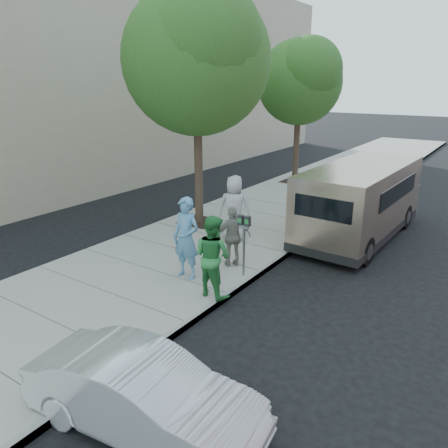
{
  "coord_description": "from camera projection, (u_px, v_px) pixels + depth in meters",
  "views": [
    {
      "loc": [
        6.42,
        -9.0,
        4.78
      ],
      "look_at": [
        0.16,
        0.26,
        1.1
      ],
      "focal_mm": 35.0,
      "sensor_mm": 36.0,
      "label": 1
    }
  ],
  "objects": [
    {
      "name": "curb_face",
      "position": [
        259.0,
        273.0,
        11.2
      ],
      "size": [
        0.12,
        60.0,
        0.16
      ],
      "primitive_type": "cube",
      "color": "gray",
      "rests_on": "ground"
    },
    {
      "name": "sedan",
      "position": [
        143.0,
        394.0,
        6.13
      ],
      "size": [
        3.69,
        1.7,
        1.17
      ],
      "primitive_type": "imported",
      "rotation": [
        0.0,
        0.0,
        1.7
      ],
      "color": "silver",
      "rests_on": "ground"
    },
    {
      "name": "tree_far",
      "position": [
        301.0,
        78.0,
        19.54
      ],
      "size": [
        3.92,
        3.8,
        6.49
      ],
      "color": "black",
      "rests_on": "sidewalk"
    },
    {
      "name": "person_striped_polo",
      "position": [
        233.0,
        237.0,
        11.25
      ],
      "size": [
        0.93,
        0.95,
        1.6
      ],
      "primitive_type": "imported",
      "rotation": [
        0.0,
        0.0,
        3.96
      ],
      "color": "gray",
      "rests_on": "sidewalk"
    },
    {
      "name": "ground",
      "position": [
        214.0,
        263.0,
        11.99
      ],
      "size": [
        120.0,
        120.0,
        0.0
      ],
      "primitive_type": "plane",
      "color": "black",
      "rests_on": "ground"
    },
    {
      "name": "parking_meter",
      "position": [
        244.0,
        233.0,
        10.54
      ],
      "size": [
        0.33,
        0.13,
        1.57
      ],
      "rotation": [
        0.0,
        0.0,
        0.06
      ],
      "color": "gray",
      "rests_on": "sidewalk"
    },
    {
      "name": "tree_near",
      "position": [
        198.0,
        54.0,
        13.35
      ],
      "size": [
        4.62,
        4.6,
        7.53
      ],
      "color": "black",
      "rests_on": "sidewalk"
    },
    {
      "name": "sidewalk",
      "position": [
        185.0,
        253.0,
        12.5
      ],
      "size": [
        5.0,
        60.0,
        0.15
      ],
      "primitive_type": "cube",
      "color": "gray",
      "rests_on": "ground"
    },
    {
      "name": "van",
      "position": [
        361.0,
        200.0,
        13.66
      ],
      "size": [
        2.34,
        6.36,
        2.33
      ],
      "rotation": [
        0.0,
        0.0,
        -0.04
      ],
      "color": "#C5A68D",
      "rests_on": "ground"
    },
    {
      "name": "near_building",
      "position": [
        8.0,
        75.0,
        18.38
      ],
      "size": [
        8.0,
        44.0,
        10.0
      ],
      "primitive_type": "cube",
      "color": "tan",
      "rests_on": "ground"
    },
    {
      "name": "person_officer",
      "position": [
        186.0,
        238.0,
        10.53
      ],
      "size": [
        0.74,
        0.49,
        2.02
      ],
      "primitive_type": "imported",
      "rotation": [
        0.0,
        0.0,
        -0.0
      ],
      "color": "#5792BA",
      "rests_on": "sidewalk"
    },
    {
      "name": "person_gray_shirt",
      "position": [
        234.0,
        208.0,
        13.12
      ],
      "size": [
        1.15,
        0.98,
        1.98
      ],
      "primitive_type": "imported",
      "rotation": [
        0.0,
        0.0,
        3.58
      ],
      "color": "#B6B5B8",
      "rests_on": "sidewalk"
    },
    {
      "name": "person_green_shirt",
      "position": [
        213.0,
        256.0,
        9.66
      ],
      "size": [
        0.99,
        0.81,
        1.87
      ],
      "primitive_type": "imported",
      "rotation": [
        0.0,
        0.0,
        3.02
      ],
      "color": "#2D893E",
      "rests_on": "sidewalk"
    }
  ]
}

